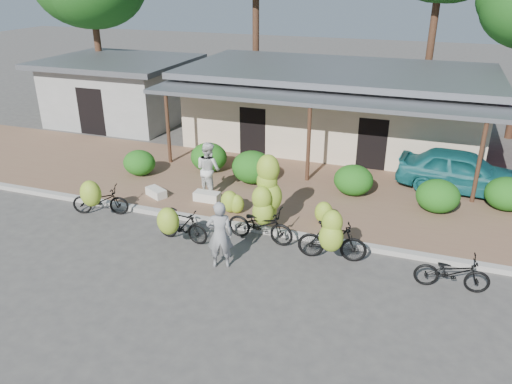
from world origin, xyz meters
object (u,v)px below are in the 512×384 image
sack_near (207,196)px  bike_right (332,238)px  teal_van (462,171)px  bike_left (179,224)px  sack_far (156,192)px  bystander (208,169)px  bike_far_right (452,272)px  vendor (220,235)px  bike_center (264,208)px  bike_far_left (98,199)px

sack_near → bike_right: bearing=-25.8°
bike_right → teal_van: size_ratio=0.44×
bike_left → sack_far: size_ratio=2.22×
bystander → teal_van: (8.01, 3.22, -0.21)m
bike_far_right → bystander: (-7.73, 2.92, 0.59)m
sack_far → vendor: (3.71, -3.12, 0.67)m
sack_near → sack_far: sack_near is taller
bike_center → sack_near: bearing=63.0°
teal_van → bike_left: bearing=135.8°
bike_left → sack_far: (-2.13, 2.41, -0.34)m
bike_center → sack_near: 2.98m
bike_far_right → vendor: vendor is taller
sack_far → sack_near: bearing=8.2°
bike_right → sack_far: (-6.39, 1.98, -0.46)m
bike_far_left → sack_far: bike_far_left is taller
bike_right → bystander: (-4.75, 2.71, 0.33)m
bike_far_right → bystander: bearing=65.2°
bike_far_right → sack_near: bike_far_right is taller
sack_far → vendor: size_ratio=0.40×
sack_far → bystander: 1.96m
bike_right → sack_far: 6.70m
bike_far_right → vendor: bearing=95.2°
sack_far → teal_van: teal_van is taller
bike_left → bystander: bearing=14.0°
bike_far_left → bike_right: bike_right is taller
sack_near → bike_far_right: bearing=-17.8°
bike_far_left → bike_left: bearing=-119.2°
bike_center → bystander: (-2.62, 1.98, 0.12)m
bystander → bike_center: bearing=165.9°
bike_left → teal_van: (7.51, 6.36, 0.24)m
sack_near → sack_far: size_ratio=1.13×
bike_far_left → bike_far_right: (10.41, -0.50, -0.13)m
bike_far_right → vendor: 5.75m
vendor → bike_right: bearing=-178.2°
sack_far → bystander: bearing=23.9°
teal_van → bike_far_right: bearing=-177.1°
bike_far_right → teal_van: (0.28, 6.14, 0.38)m
bike_far_right → sack_near: bearing=68.1°
bystander → bike_far_right: bearing=-177.7°
bike_center → bystander: bearing=57.1°
bike_left → sack_near: 2.71m
bystander → teal_van: 8.64m
bike_right → bike_far_left: bearing=81.3°
bike_center → sack_far: 4.49m
bike_left → sack_far: bearing=46.6°
bike_left → vendor: size_ratio=0.90×
bike_right → vendor: (-2.68, -1.13, 0.20)m
sack_near → bike_far_left: bearing=-145.4°
sack_near → vendor: (1.94, -3.37, 0.66)m
bike_far_left → teal_van: 12.09m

